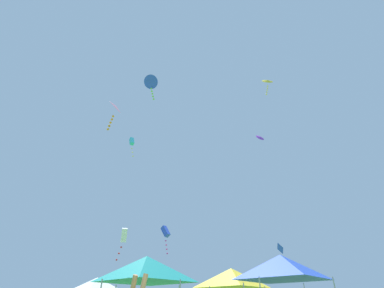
% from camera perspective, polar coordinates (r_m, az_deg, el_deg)
% --- Properties ---
extents(canopy_tent_teal, '(3.17, 3.17, 3.40)m').
position_cam_1_polar(canopy_tent_teal, '(13.17, -9.20, -23.50)').
color(canopy_tent_teal, '#9E9EA3').
rests_on(canopy_tent_teal, ground).
extents(canopy_tent_blue, '(3.45, 3.45, 3.69)m').
position_cam_1_polar(canopy_tent_blue, '(15.17, 17.55, -22.48)').
color(canopy_tent_blue, '#9E9EA3').
rests_on(canopy_tent_blue, ground).
extents(canopy_tent_yellow, '(3.30, 3.30, 3.54)m').
position_cam_1_polar(canopy_tent_yellow, '(18.65, 7.96, -25.09)').
color(canopy_tent_yellow, '#9E9EA3').
rests_on(canopy_tent_yellow, ground).
extents(canopy_tent_white, '(2.72, 2.72, 2.91)m').
position_cam_1_polar(canopy_tent_white, '(17.83, -18.65, -25.45)').
color(canopy_tent_white, '#9E9EA3').
rests_on(canopy_tent_white, ground).
extents(kite_cyan_box, '(0.86, 1.05, 2.79)m').
position_cam_1_polar(kite_cyan_box, '(37.83, -11.99, 0.44)').
color(kite_cyan_box, '#2DB7CC').
extents(kite_blue_box, '(1.12, 1.08, 2.83)m').
position_cam_1_polar(kite_blue_box, '(31.12, -5.33, -17.22)').
color(kite_blue_box, blue).
extents(kite_white_box, '(0.76, 0.91, 2.71)m').
position_cam_1_polar(kite_white_box, '(26.61, -13.51, -17.48)').
color(kite_white_box, white).
extents(kite_yellow_delta, '(1.47, 0.97, 3.07)m').
position_cam_1_polar(kite_yellow_delta, '(39.45, 14.89, 12.07)').
color(kite_yellow_delta, yellow).
extents(kite_blue_delta, '(1.04, 0.88, 1.85)m').
position_cam_1_polar(kite_blue_delta, '(18.41, -8.19, 12.10)').
color(kite_blue_delta, blue).
extents(kite_pink_diamond, '(1.08, 1.07, 2.46)m').
position_cam_1_polar(kite_pink_diamond, '(18.58, -15.10, 6.93)').
color(kite_pink_diamond, pink).
extents(kite_purple_delta, '(1.51, 1.23, 1.20)m').
position_cam_1_polar(kite_purple_delta, '(43.14, 13.51, 1.32)').
color(kite_purple_delta, purple).
extents(kite_blue_diamond, '(0.75, 0.82, 0.90)m').
position_cam_1_polar(kite_blue_diamond, '(36.47, 17.39, -19.37)').
color(kite_blue_diamond, blue).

